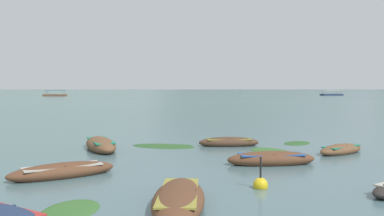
{
  "coord_description": "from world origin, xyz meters",
  "views": [
    {
      "loc": [
        1.76,
        -4.39,
        3.16
      ],
      "look_at": [
        0.37,
        58.53,
        0.05
      ],
      "focal_mm": 37.57,
      "sensor_mm": 36.0,
      "label": 1
    }
  ],
  "objects_px": {
    "rowboat_0": "(271,159)",
    "ferry_0": "(55,95)",
    "mooring_buoy": "(261,185)",
    "rowboat_4": "(179,199)",
    "ferry_1": "(332,95)",
    "rowboat_2": "(101,145)",
    "rowboat_3": "(229,142)",
    "rowboat_1": "(341,150)",
    "rowboat_5": "(63,171)"
  },
  "relations": [
    {
      "from": "ferry_0",
      "to": "ferry_1",
      "type": "distance_m",
      "value": 114.99
    },
    {
      "from": "ferry_0",
      "to": "mooring_buoy",
      "type": "distance_m",
      "value": 156.64
    },
    {
      "from": "ferry_1",
      "to": "rowboat_4",
      "type": "bearing_deg",
      "value": -109.18
    },
    {
      "from": "rowboat_4",
      "to": "rowboat_5",
      "type": "distance_m",
      "value": 5.64
    },
    {
      "from": "rowboat_5",
      "to": "rowboat_3",
      "type": "bearing_deg",
      "value": 50.48
    },
    {
      "from": "rowboat_0",
      "to": "rowboat_2",
      "type": "height_order",
      "value": "rowboat_2"
    },
    {
      "from": "rowboat_3",
      "to": "rowboat_5",
      "type": "xyz_separation_m",
      "value": [
        -6.47,
        -7.85,
        0.0
      ]
    },
    {
      "from": "ferry_1",
      "to": "rowboat_3",
      "type": "bearing_deg",
      "value": -109.81
    },
    {
      "from": "rowboat_1",
      "to": "rowboat_2",
      "type": "relative_size",
      "value": 0.69
    },
    {
      "from": "rowboat_1",
      "to": "rowboat_5",
      "type": "bearing_deg",
      "value": -155.22
    },
    {
      "from": "rowboat_3",
      "to": "rowboat_5",
      "type": "height_order",
      "value": "rowboat_5"
    },
    {
      "from": "rowboat_1",
      "to": "rowboat_4",
      "type": "xyz_separation_m",
      "value": [
        -7.4,
        -9.01,
        0.04
      ]
    },
    {
      "from": "rowboat_0",
      "to": "rowboat_4",
      "type": "xyz_separation_m",
      "value": [
        -3.52,
        -6.14,
        0.0
      ]
    },
    {
      "from": "rowboat_2",
      "to": "rowboat_5",
      "type": "height_order",
      "value": "rowboat_2"
    },
    {
      "from": "rowboat_5",
      "to": "mooring_buoy",
      "type": "xyz_separation_m",
      "value": [
        6.83,
        -1.48,
        -0.09
      ]
    },
    {
      "from": "rowboat_3",
      "to": "ferry_0",
      "type": "relative_size",
      "value": 0.38
    },
    {
      "from": "rowboat_1",
      "to": "rowboat_4",
      "type": "bearing_deg",
      "value": -129.37
    },
    {
      "from": "rowboat_1",
      "to": "ferry_0",
      "type": "xyz_separation_m",
      "value": [
        -64.55,
        137.94,
        0.27
      ]
    },
    {
      "from": "rowboat_2",
      "to": "ferry_1",
      "type": "bearing_deg",
      "value": 68.17
    },
    {
      "from": "rowboat_1",
      "to": "ferry_0",
      "type": "relative_size",
      "value": 0.34
    },
    {
      "from": "mooring_buoy",
      "to": "rowboat_4",
      "type": "bearing_deg",
      "value": -139.5
    },
    {
      "from": "rowboat_3",
      "to": "rowboat_4",
      "type": "relative_size",
      "value": 0.81
    },
    {
      "from": "ferry_0",
      "to": "mooring_buoy",
      "type": "height_order",
      "value": "ferry_0"
    },
    {
      "from": "rowboat_4",
      "to": "mooring_buoy",
      "type": "distance_m",
      "value": 3.26
    },
    {
      "from": "rowboat_4",
      "to": "ferry_0",
      "type": "bearing_deg",
      "value": 111.25
    },
    {
      "from": "rowboat_3",
      "to": "rowboat_4",
      "type": "height_order",
      "value": "rowboat_4"
    },
    {
      "from": "rowboat_0",
      "to": "rowboat_5",
      "type": "xyz_separation_m",
      "value": [
        -7.86,
        -2.55,
        -0.01
      ]
    },
    {
      "from": "rowboat_0",
      "to": "rowboat_5",
      "type": "height_order",
      "value": "rowboat_0"
    },
    {
      "from": "rowboat_4",
      "to": "ferry_1",
      "type": "bearing_deg",
      "value": 70.82
    },
    {
      "from": "rowboat_0",
      "to": "rowboat_3",
      "type": "height_order",
      "value": "rowboat_0"
    },
    {
      "from": "rowboat_0",
      "to": "ferry_1",
      "type": "relative_size",
      "value": 0.38
    },
    {
      "from": "rowboat_5",
      "to": "ferry_0",
      "type": "height_order",
      "value": "ferry_0"
    },
    {
      "from": "rowboat_5",
      "to": "rowboat_2",
      "type": "bearing_deg",
      "value": 92.12
    },
    {
      "from": "rowboat_1",
      "to": "rowboat_2",
      "type": "height_order",
      "value": "rowboat_2"
    },
    {
      "from": "rowboat_3",
      "to": "ferry_0",
      "type": "xyz_separation_m",
      "value": [
        -59.28,
        135.52,
        0.25
      ]
    },
    {
      "from": "rowboat_2",
      "to": "rowboat_5",
      "type": "bearing_deg",
      "value": -87.88
    },
    {
      "from": "rowboat_0",
      "to": "ferry_1",
      "type": "xyz_separation_m",
      "value": [
        53.19,
        156.85,
        0.23
      ]
    },
    {
      "from": "rowboat_5",
      "to": "ferry_0",
      "type": "bearing_deg",
      "value": 110.22
    },
    {
      "from": "rowboat_5",
      "to": "ferry_1",
      "type": "height_order",
      "value": "ferry_1"
    },
    {
      "from": "rowboat_5",
      "to": "ferry_1",
      "type": "relative_size",
      "value": 0.37
    },
    {
      "from": "rowboat_1",
      "to": "mooring_buoy",
      "type": "relative_size",
      "value": 2.68
    },
    {
      "from": "rowboat_2",
      "to": "rowboat_3",
      "type": "xyz_separation_m",
      "value": [
        6.71,
        1.46,
        -0.05
      ]
    },
    {
      "from": "rowboat_0",
      "to": "ferry_0",
      "type": "relative_size",
      "value": 0.43
    },
    {
      "from": "rowboat_0",
      "to": "rowboat_4",
      "type": "distance_m",
      "value": 7.07
    },
    {
      "from": "rowboat_2",
      "to": "rowboat_3",
      "type": "bearing_deg",
      "value": 12.31
    },
    {
      "from": "rowboat_0",
      "to": "rowboat_3",
      "type": "xyz_separation_m",
      "value": [
        -1.39,
        5.3,
        -0.02
      ]
    },
    {
      "from": "rowboat_4",
      "to": "mooring_buoy",
      "type": "relative_size",
      "value": 3.68
    },
    {
      "from": "rowboat_3",
      "to": "ferry_1",
      "type": "relative_size",
      "value": 0.34
    },
    {
      "from": "rowboat_1",
      "to": "ferry_1",
      "type": "xyz_separation_m",
      "value": [
        49.31,
        153.98,
        0.27
      ]
    },
    {
      "from": "rowboat_0",
      "to": "rowboat_5",
      "type": "bearing_deg",
      "value": -162.06
    }
  ]
}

